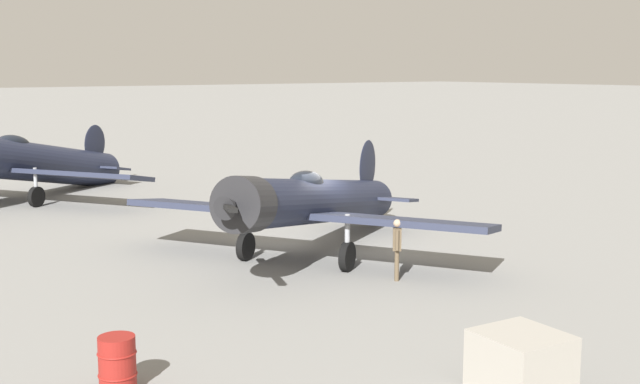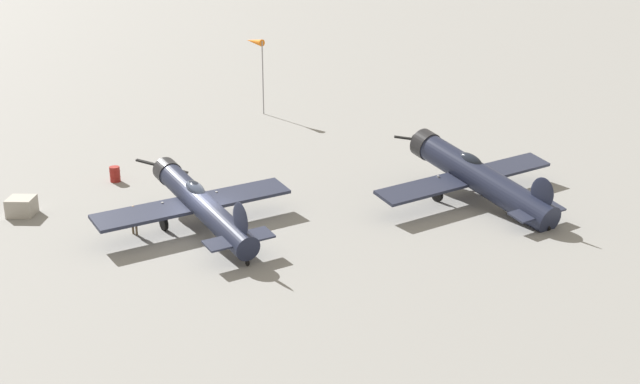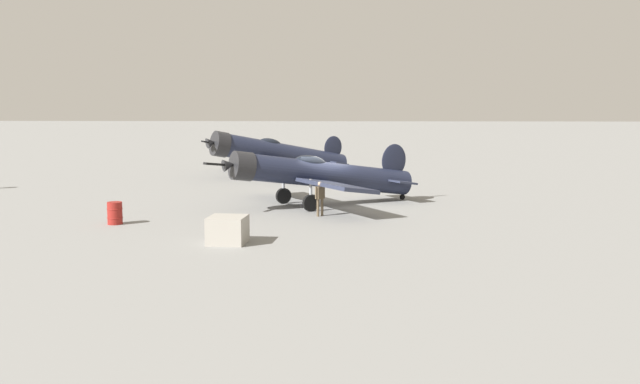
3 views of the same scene
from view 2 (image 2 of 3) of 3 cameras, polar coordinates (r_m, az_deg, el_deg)
name	(u,v)px [view 2 (image 2 of 3)]	position (r m, az deg, el deg)	size (l,w,h in m)	color
ground_plane	(205,234)	(41.81, -8.11, -2.98)	(400.00, 400.00, 0.00)	gray
airplane_foreground	(200,203)	(41.68, -8.51, -0.77)	(9.98, 10.07, 3.08)	#1E2338
airplane_mid_apron	(476,176)	(46.25, 10.97, 1.12)	(9.79, 11.36, 3.53)	#1E2338
ground_crew_mechanic	(134,217)	(42.15, -13.03, -1.73)	(0.44, 0.48, 1.57)	brown
equipment_crate	(22,206)	(46.70, -20.34, -0.96)	(1.42, 1.47, 0.99)	#9E998E
fuel_drum	(115,174)	(50.72, -14.30, 1.23)	(0.66, 0.66, 0.95)	maroon
windsock_mast	(255,45)	(65.47, -4.61, 10.35)	(1.91, 1.70, 6.01)	gray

